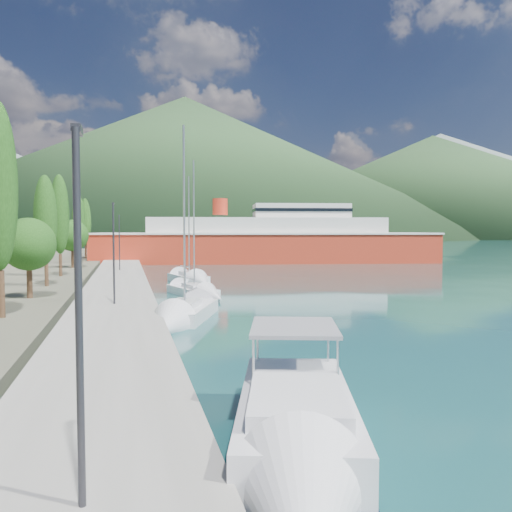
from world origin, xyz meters
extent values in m
plane|color=#17484A|center=(0.00, 120.00, 0.00)|extent=(1400.00, 1400.00, 0.00)
cube|color=gray|center=(-9.00, 26.00, 0.40)|extent=(5.00, 88.00, 0.80)
cone|color=slate|center=(80.00, 680.00, 90.00)|extent=(760.00, 760.00, 180.00)
cone|color=slate|center=(420.00, 600.00, 70.00)|extent=(640.00, 640.00, 140.00)
cone|color=#294826|center=(40.00, 400.00, 57.50)|extent=(480.00, 480.00, 115.00)
cone|color=#294826|center=(260.00, 380.00, 45.00)|extent=(420.00, 420.00, 90.00)
cylinder|color=#47301E|center=(-14.50, 10.22, 1.92)|extent=(0.30, 0.30, 2.44)
cylinder|color=#47301E|center=(-14.50, 17.85, 1.79)|extent=(0.36, 0.36, 2.18)
sphere|color=#1F4C16|center=(-14.50, 17.85, 4.28)|extent=(3.49, 3.49, 3.49)
cylinder|color=#47301E|center=(-14.50, 25.12, 1.68)|extent=(0.30, 0.30, 1.96)
ellipsoid|color=#1F4C16|center=(-14.50, 25.12, 6.13)|extent=(1.80, 1.80, 6.94)
cylinder|color=#47301E|center=(-14.50, 33.97, 1.79)|extent=(0.30, 0.30, 2.18)
ellipsoid|color=#1F4C16|center=(-14.50, 33.97, 6.73)|extent=(1.80, 1.80, 7.71)
cylinder|color=#47301E|center=(-14.50, 45.38, 1.88)|extent=(0.36, 0.36, 2.36)
sphere|color=#1F4C16|center=(-14.50, 45.38, 4.56)|extent=(3.77, 3.77, 3.77)
cylinder|color=#47301E|center=(-14.50, 53.96, 1.71)|extent=(0.30, 0.30, 2.02)
ellipsoid|color=#1F4C16|center=(-14.50, 53.96, 6.29)|extent=(1.80, 1.80, 7.15)
cylinder|color=#47301E|center=(-14.50, 65.22, 1.74)|extent=(0.30, 0.30, 2.09)
ellipsoid|color=#1F4C16|center=(-14.50, 65.22, 6.48)|extent=(1.80, 1.80, 7.40)
cylinder|color=#2D2D33|center=(-9.00, -9.51, 3.80)|extent=(0.12, 0.12, 6.00)
cube|color=#2D2D33|center=(-9.00, -9.26, 6.80)|extent=(0.15, 0.50, 0.12)
cylinder|color=#2D2D33|center=(-9.00, 13.08, 3.80)|extent=(0.12, 0.12, 6.00)
cube|color=#2D2D33|center=(-9.00, 13.33, 6.80)|extent=(0.15, 0.50, 0.12)
cylinder|color=#2D2D33|center=(-9.00, 38.89, 3.80)|extent=(0.12, 0.12, 6.00)
cube|color=#2D2D33|center=(-9.00, 39.14, 6.80)|extent=(0.15, 0.50, 0.12)
cube|color=black|center=(-4.39, -6.65, -0.05)|extent=(4.12, 6.70, 0.70)
cube|color=silver|center=(-4.39, -6.65, 0.76)|extent=(4.47, 7.09, 1.11)
cube|color=black|center=(-4.39, -6.65, 0.25)|extent=(4.54, 7.18, 0.22)
cube|color=silver|center=(-4.63, -7.42, 1.46)|extent=(2.96, 3.70, 0.40)
cube|color=gray|center=(-3.87, -4.96, 2.57)|extent=(3.02, 3.30, 0.10)
cube|color=silver|center=(-4.86, 11.54, 0.27)|extent=(4.63, 6.67, 0.99)
cube|color=silver|center=(-5.02, 11.16, 0.93)|extent=(2.32, 2.86, 0.38)
cylinder|color=silver|center=(-5.02, 11.16, 5.98)|extent=(0.12, 0.12, 10.43)
cone|color=silver|center=(-6.33, 7.87, 0.27)|extent=(3.41, 3.61, 2.53)
cube|color=silver|center=(-3.19, 22.04, 0.23)|extent=(3.67, 6.19, 0.82)
cube|color=silver|center=(-3.08, 21.67, 0.78)|extent=(1.87, 2.59, 0.32)
cylinder|color=silver|center=(-3.08, 21.67, 5.67)|extent=(0.12, 0.12, 10.06)
cone|color=silver|center=(-2.13, 18.46, 0.23)|extent=(2.79, 3.21, 2.10)
cube|color=silver|center=(-2.34, 31.99, 0.27)|extent=(3.69, 6.09, 0.97)
cube|color=silver|center=(-2.26, 31.62, 0.92)|extent=(1.96, 2.55, 0.38)
cylinder|color=silver|center=(-2.26, 31.62, 5.62)|extent=(0.12, 0.12, 9.73)
cone|color=silver|center=(-1.53, 28.45, 0.27)|extent=(3.02, 3.14, 2.49)
cube|color=red|center=(13.62, 59.70, 2.04)|extent=(54.92, 20.22, 5.20)
cube|color=silver|center=(13.62, 59.70, 4.64)|extent=(55.35, 20.61, 0.28)
cube|color=silver|center=(13.62, 59.70, 5.75)|extent=(38.17, 15.49, 2.78)
cube|color=silver|center=(19.11, 58.74, 8.26)|extent=(16.03, 9.39, 2.23)
cylinder|color=red|center=(6.31, 60.97, 8.91)|extent=(2.41, 2.41, 2.60)
camera|label=1|loc=(-8.26, -17.72, 5.22)|focal=35.00mm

